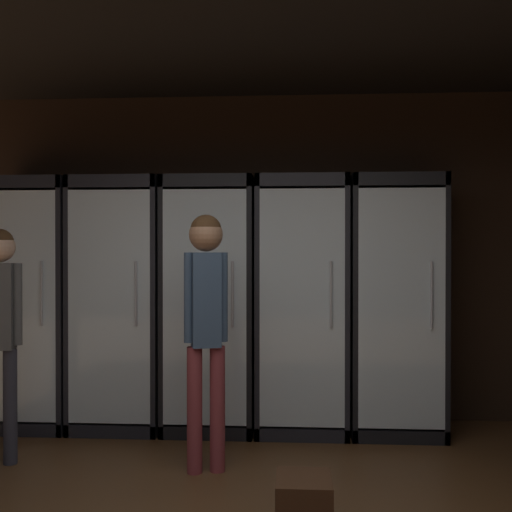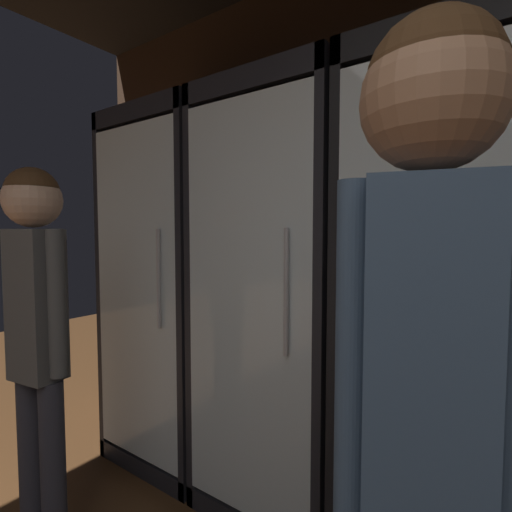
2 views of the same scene
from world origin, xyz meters
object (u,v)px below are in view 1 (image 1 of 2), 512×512
object	(u,v)px
cooler_far_right	(393,307)
wine_crate_floor	(304,507)
cooler_center	(211,305)
shopper_near	(206,308)
cooler_far_left	(36,304)
cooler_right	(301,306)
cooler_left	(123,305)

from	to	relation	value
cooler_far_right	wine_crate_floor	xyz separation A→B (m)	(-0.75, -1.86, -0.85)
cooler_center	wine_crate_floor	world-z (taller)	cooler_center
cooler_far_right	shopper_near	distance (m)	1.71
shopper_near	cooler_far_right	bearing A→B (deg)	36.38
cooler_far_right	cooler_far_left	bearing A→B (deg)	179.98
shopper_near	cooler_center	bearing A→B (deg)	96.00
wine_crate_floor	cooler_far_left	bearing A→B (deg)	139.94
cooler_center	cooler_right	bearing A→B (deg)	-0.06
cooler_left	shopper_near	bearing A→B (deg)	-50.13
cooler_center	cooler_far_left	bearing A→B (deg)	-179.99
cooler_center	cooler_far_right	xyz separation A→B (m)	(1.48, -0.00, -0.00)
cooler_far_right	shopper_near	world-z (taller)	cooler_far_right
cooler_right	shopper_near	distance (m)	1.20
shopper_near	cooler_left	bearing A→B (deg)	129.87
cooler_far_right	cooler_left	bearing A→B (deg)	179.99
shopper_near	wine_crate_floor	xyz separation A→B (m)	(0.63, -0.85, -0.93)
cooler_center	cooler_far_right	bearing A→B (deg)	-0.04
wine_crate_floor	shopper_near	bearing A→B (deg)	126.48
cooler_left	cooler_far_right	distance (m)	2.22
cooler_center	cooler_far_right	distance (m)	1.48
shopper_near	wine_crate_floor	bearing A→B (deg)	-53.52
cooler_right	shopper_near	bearing A→B (deg)	-122.06
cooler_right	cooler_far_right	world-z (taller)	same
cooler_center	wine_crate_floor	bearing A→B (deg)	-68.53
cooler_far_left	cooler_left	world-z (taller)	same
cooler_left	wine_crate_floor	xyz separation A→B (m)	(1.47, -1.86, -0.85)
shopper_near	wine_crate_floor	world-z (taller)	shopper_near
cooler_far_right	cooler_center	bearing A→B (deg)	179.96
cooler_far_left	cooler_right	world-z (taller)	same
cooler_far_left	wine_crate_floor	xyz separation A→B (m)	(2.21, -1.86, -0.85)
cooler_center	cooler_far_right	world-z (taller)	same
cooler_far_left	cooler_far_right	size ratio (longest dim) A/B	1.00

